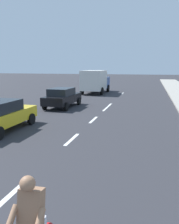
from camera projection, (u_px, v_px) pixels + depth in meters
name	position (u px, v px, depth m)	size (l,w,h in m)	color
ground_plane	(106.00, 108.00, 18.17)	(160.00, 160.00, 0.00)	#2D2D33
lane_stripe_2	(12.00, 193.00, 5.98)	(0.16, 1.80, 0.01)	white
lane_stripe_3	(72.00, 139.00, 10.42)	(0.16, 1.80, 0.01)	white
lane_stripe_4	(93.00, 120.00, 14.24)	(0.16, 1.80, 0.01)	white
lane_stripe_5	(105.00, 109.00, 17.86)	(0.16, 1.80, 0.01)	white
lane_stripe_6	(109.00, 105.00, 19.59)	(0.16, 1.80, 0.01)	white
lane_stripe_7	(123.00, 93.00, 28.25)	(0.16, 1.80, 0.01)	white
parked_car_yellow	(0.00, 115.00, 11.71)	(2.02, 4.36, 1.57)	gold
parked_car_black	(62.00, 97.00, 18.47)	(2.05, 4.31, 1.57)	black
delivery_truck	(95.00, 81.00, 28.23)	(2.69, 6.24, 2.80)	#23478C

